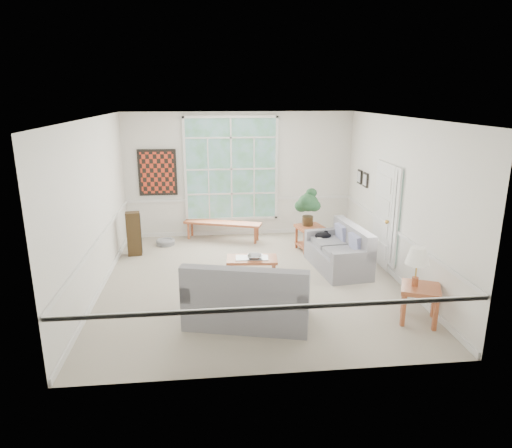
{
  "coord_description": "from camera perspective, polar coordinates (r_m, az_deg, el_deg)",
  "views": [
    {
      "loc": [
        -0.78,
        -7.94,
        3.39
      ],
      "look_at": [
        0.1,
        0.2,
        1.05
      ],
      "focal_mm": 32.0,
      "sensor_mm": 36.0,
      "label": 1
    }
  ],
  "objects": [
    {
      "name": "wall_right",
      "position": [
        8.89,
        17.4,
        2.94
      ],
      "size": [
        0.02,
        6.0,
        3.0
      ],
      "primitive_type": "cube",
      "color": "white",
      "rests_on": "ground"
    },
    {
      "name": "pet_bed",
      "position": [
        10.85,
        -11.25,
        -2.22
      ],
      "size": [
        0.46,
        0.46,
        0.13
      ],
      "primitive_type": "cylinder",
      "rotation": [
        0.0,
        0.0,
        -0.05
      ],
      "color": "gray",
      "rests_on": "floor"
    },
    {
      "name": "end_table",
      "position": [
        10.29,
        6.72,
        -1.75
      ],
      "size": [
        0.67,
        0.67,
        0.56
      ],
      "primitive_type": "cube",
      "rotation": [
        0.0,
        0.0,
        0.21
      ],
      "color": "#A85330",
      "rests_on": "floor"
    },
    {
      "name": "floor",
      "position": [
        8.67,
        -0.52,
        -7.1
      ],
      "size": [
        5.5,
        6.0,
        0.01
      ],
      "primitive_type": "cube",
      "color": "#A69C8B",
      "rests_on": "ground"
    },
    {
      "name": "coffee_table",
      "position": [
        8.83,
        -0.51,
        -5.38
      ],
      "size": [
        1.01,
        0.61,
        0.36
      ],
      "primitive_type": "cube",
      "rotation": [
        0.0,
        0.0,
        -0.09
      ],
      "color": "#A85330",
      "rests_on": "floor"
    },
    {
      "name": "wall_back",
      "position": [
        11.13,
        -2.07,
        6.16
      ],
      "size": [
        5.5,
        0.02,
        3.0
      ],
      "primitive_type": "cube",
      "color": "white",
      "rests_on": "ground"
    },
    {
      "name": "entry_door",
      "position": [
        9.52,
        15.55,
        1.12
      ],
      "size": [
        0.08,
        0.9,
        2.1
      ],
      "primitive_type": "cube",
      "color": "white",
      "rests_on": "floor"
    },
    {
      "name": "houseplant",
      "position": [
        10.17,
        6.52,
        2.14
      ],
      "size": [
        0.57,
        0.57,
        0.84
      ],
      "primitive_type": null,
      "rotation": [
        0.0,
        0.0,
        0.17
      ],
      "color": "#234B2B",
      "rests_on": "end_table"
    },
    {
      "name": "wall_left",
      "position": [
        8.4,
        -19.58,
        2.01
      ],
      "size": [
        0.02,
        6.0,
        3.0
      ],
      "primitive_type": "cube",
      "color": "white",
      "rests_on": "ground"
    },
    {
      "name": "wall_frame_near",
      "position": [
        10.46,
        13.48,
        5.38
      ],
      "size": [
        0.04,
        0.26,
        0.32
      ],
      "primitive_type": "cube",
      "color": "black",
      "rests_on": "wall_right"
    },
    {
      "name": "cat",
      "position": [
        9.67,
        8.37,
        -1.41
      ],
      "size": [
        0.41,
        0.35,
        0.16
      ],
      "primitive_type": "ellipsoid",
      "rotation": [
        0.0,
        0.0,
        0.37
      ],
      "color": "black",
      "rests_on": "loveseat_right"
    },
    {
      "name": "door_sidelight",
      "position": [
        8.93,
        17.05,
        0.71
      ],
      "size": [
        0.08,
        0.26,
        1.9
      ],
      "primitive_type": "cube",
      "color": "white",
      "rests_on": "wall_right"
    },
    {
      "name": "ceiling",
      "position": [
        7.99,
        -0.57,
        13.15
      ],
      "size": [
        5.5,
        6.0,
        0.02
      ],
      "primitive_type": "cube",
      "color": "white",
      "rests_on": "ground"
    },
    {
      "name": "loveseat_right",
      "position": [
        9.23,
        10.18,
        -2.94
      ],
      "size": [
        1.03,
        1.72,
        0.88
      ],
      "primitive_type": "cube",
      "rotation": [
        0.0,
        0.0,
        0.12
      ],
      "color": "gray",
      "rests_on": "floor"
    },
    {
      "name": "floor_speaker",
      "position": [
        10.21,
        -15.03,
        -1.18
      ],
      "size": [
        0.33,
        0.27,
        0.96
      ],
      "primitive_type": "cube",
      "rotation": [
        0.0,
        0.0,
        0.13
      ],
      "color": "#382713",
      "rests_on": "floor"
    },
    {
      "name": "table_lamp",
      "position": [
        7.3,
        19.43,
        -5.08
      ],
      "size": [
        0.5,
        0.5,
        0.61
      ],
      "primitive_type": null,
      "rotation": [
        0.0,
        0.0,
        -0.85
      ],
      "color": "white",
      "rests_on": "side_table"
    },
    {
      "name": "side_table",
      "position": [
        7.52,
        19.73,
        -9.41
      ],
      "size": [
        0.75,
        0.75,
        0.58
      ],
      "primitive_type": "cube",
      "rotation": [
        0.0,
        0.0,
        -0.43
      ],
      "color": "#A85330",
      "rests_on": "floor"
    },
    {
      "name": "wall_front",
      "position": [
        5.35,
        2.63,
        -4.76
      ],
      "size": [
        5.5,
        0.02,
        3.0
      ],
      "primitive_type": "cube",
      "color": "white",
      "rests_on": "ground"
    },
    {
      "name": "wall_frame_far",
      "position": [
        10.84,
        12.78,
        5.77
      ],
      "size": [
        0.04,
        0.26,
        0.32
      ],
      "primitive_type": "cube",
      "color": "black",
      "rests_on": "wall_right"
    },
    {
      "name": "pewter_bowl",
      "position": [
        8.72,
        -0.16,
        -4.09
      ],
      "size": [
        0.44,
        0.44,
        0.09
      ],
      "primitive_type": "imported",
      "rotation": [
        0.0,
        0.0,
        -0.28
      ],
      "color": "gray",
      "rests_on": "coffee_table"
    },
    {
      "name": "window_back",
      "position": [
        11.06,
        -3.11,
        6.86
      ],
      "size": [
        2.3,
        0.08,
        2.4
      ],
      "primitive_type": "cube",
      "color": "white",
      "rests_on": "wall_back"
    },
    {
      "name": "wall_art",
      "position": [
        11.1,
        -12.21,
        6.3
      ],
      "size": [
        0.9,
        0.06,
        1.1
      ],
      "primitive_type": "cube",
      "color": "maroon",
      "rests_on": "wall_back"
    },
    {
      "name": "loveseat_front",
      "position": [
        7.02,
        -1.0,
        -8.33
      ],
      "size": [
        2.04,
        1.39,
        1.01
      ],
      "primitive_type": "cube",
      "rotation": [
        0.0,
        0.0,
        -0.25
      ],
      "color": "gray",
      "rests_on": "floor"
    },
    {
      "name": "window_bench",
      "position": [
        11.0,
        -4.18,
        -0.87
      ],
      "size": [
        1.88,
        0.94,
        0.44
      ],
      "primitive_type": "cube",
      "rotation": [
        0.0,
        0.0,
        -0.33
      ],
      "color": "#A85330",
      "rests_on": "floor"
    }
  ]
}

